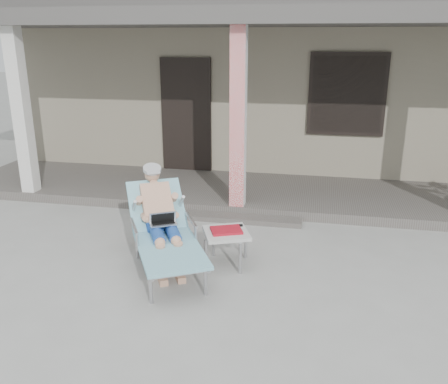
# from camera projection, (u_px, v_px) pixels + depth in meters

# --- Properties ---
(ground) EXTENTS (60.00, 60.00, 0.00)m
(ground) POSITION_uv_depth(u_px,v_px,m) (205.00, 279.00, 5.32)
(ground) COLOR #9E9E99
(ground) RESTS_ON ground
(house) EXTENTS (10.40, 5.40, 3.30)m
(house) POSITION_uv_depth(u_px,v_px,m) (271.00, 80.00, 10.86)
(house) COLOR gray
(house) RESTS_ON ground
(porch_deck) EXTENTS (10.00, 2.00, 0.15)m
(porch_deck) POSITION_uv_depth(u_px,v_px,m) (246.00, 192.00, 8.09)
(porch_deck) COLOR #605B56
(porch_deck) RESTS_ON ground
(porch_overhang) EXTENTS (10.00, 2.30, 2.85)m
(porch_overhang) POSITION_uv_depth(u_px,v_px,m) (248.00, 24.00, 7.20)
(porch_overhang) COLOR silver
(porch_overhang) RESTS_ON porch_deck
(porch_step) EXTENTS (2.00, 0.30, 0.07)m
(porch_step) POSITION_uv_depth(u_px,v_px,m) (234.00, 218.00, 7.03)
(porch_step) COLOR #605B56
(porch_step) RESTS_ON ground
(lounger) EXTENTS (1.40, 1.82, 1.16)m
(lounger) POSITION_uv_depth(u_px,v_px,m) (162.00, 208.00, 5.48)
(lounger) COLOR #B7B7BC
(lounger) RESTS_ON ground
(side_table) EXTENTS (0.66, 0.66, 0.45)m
(side_table) POSITION_uv_depth(u_px,v_px,m) (226.00, 235.00, 5.57)
(side_table) COLOR beige
(side_table) RESTS_ON ground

